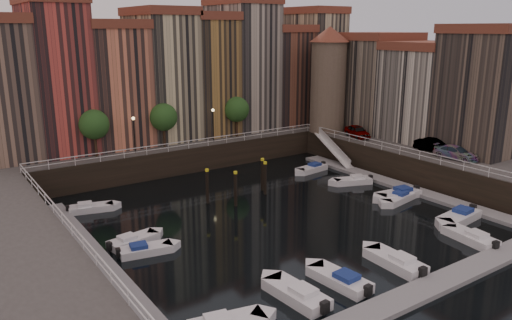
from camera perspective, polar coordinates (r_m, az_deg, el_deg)
ground at (r=46.11m, az=1.56°, el=-6.20°), size 200.00×200.00×0.00m
quay_far at (r=67.54m, az=-11.50°, el=1.67°), size 80.00×20.00×3.00m
quay_right at (r=64.40m, az=23.29°, el=0.10°), size 20.00×36.00×3.00m
dock_left at (r=38.63m, az=-17.73°, el=-11.01°), size 2.00×28.00×0.35m
dock_right at (r=55.99m, az=15.74°, el=-2.74°), size 2.00×28.00×0.35m
dock_near at (r=35.03m, az=18.63°, el=-13.89°), size 30.00×2.00×0.35m
mountains at (r=147.52m, az=-24.22°, el=10.23°), size 145.00×100.00×18.00m
far_terrace at (r=65.17m, az=-8.34°, el=9.77°), size 48.70×10.30×17.50m
right_terrace at (r=65.00m, az=18.99°, el=7.88°), size 9.30×24.30×14.00m
corner_tower at (r=67.26m, az=8.26°, el=9.28°), size 5.20×5.20×13.80m
promenade_trees at (r=59.00m, az=-9.94°, el=4.90°), size 21.20×3.20×5.20m
street_lamps at (r=58.37m, az=-9.20°, el=4.14°), size 10.36×0.36×4.18m
railings at (r=48.76m, az=-1.78°, el=-0.34°), size 36.08×34.04×0.52m
gangway at (r=63.41m, az=8.79°, el=1.33°), size 2.78×8.32×3.73m
mooring_pilings at (r=49.78m, az=-1.46°, el=-2.58°), size 7.10×2.87×3.78m
boat_left_2 at (r=39.22m, az=-12.61°, el=-9.99°), size 4.27×2.20×0.96m
boat_left_3 at (r=41.01m, az=-13.95°, el=-8.94°), size 4.34×2.20×0.97m
boat_left_4 at (r=49.17m, az=-18.43°, el=-5.22°), size 4.31×2.44×0.96m
boat_right_0 at (r=47.87m, az=22.25°, el=-6.04°), size 5.25×2.42×1.18m
boat_right_1 at (r=51.14m, az=15.92°, el=-4.23°), size 4.59×2.33×1.03m
boat_right_2 at (r=52.21m, az=16.02°, el=-3.79°), size 5.12×2.36×1.15m
boat_right_3 at (r=55.77m, az=11.07°, el=-2.34°), size 4.45×2.95×1.01m
boat_right_4 at (r=59.81m, az=6.43°, el=-0.97°), size 4.48×2.13×1.01m
boat_near_0 at (r=32.51m, az=4.75°, el=-15.04°), size 2.16×5.11×1.16m
boat_near_1 at (r=34.53m, az=9.63°, el=-13.33°), size 2.14×4.93×1.12m
boat_near_2 at (r=37.74m, az=15.73°, el=-11.13°), size 2.02×5.05×1.15m
boat_near_3 at (r=43.84m, az=23.38°, el=-8.12°), size 2.25×4.82×1.09m
car_a at (r=64.69m, az=11.51°, el=3.14°), size 3.09×4.80×1.52m
car_b at (r=59.14m, az=19.96°, el=1.49°), size 2.76×5.11×1.60m
car_c at (r=56.92m, az=21.87°, el=0.70°), size 2.39×4.92×1.38m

